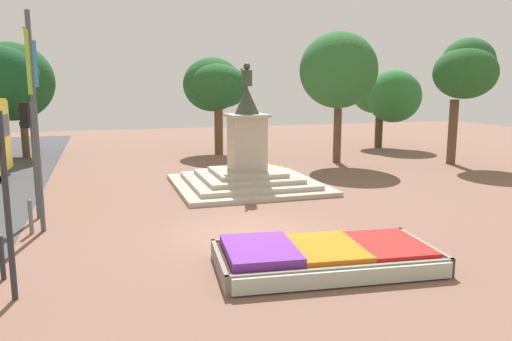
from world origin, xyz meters
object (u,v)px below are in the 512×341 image
object	(u,v)px
banner_pole	(35,113)
traffic_light_mid_block	(29,138)
statue_monument	(247,167)
kerb_bollard_mid_a	(2,256)
flower_planter	(323,257)
kerb_bollard_mid_b	(31,216)

from	to	relation	value
banner_pole	traffic_light_mid_block	bearing A→B (deg)	103.98
statue_monument	banner_pole	world-z (taller)	banner_pole
kerb_bollard_mid_a	flower_planter	bearing A→B (deg)	-11.56
traffic_light_mid_block	kerb_bollard_mid_b	world-z (taller)	traffic_light_mid_block
statue_monument	traffic_light_mid_block	xyz separation A→B (m)	(-7.89, -2.75, 1.75)
statue_monument	kerb_bollard_mid_b	world-z (taller)	statue_monument
banner_pole	kerb_bollard_mid_a	xyz separation A→B (m)	(-0.46, -3.69, -2.92)
kerb_bollard_mid_b	traffic_light_mid_block	bearing A→B (deg)	93.21
banner_pole	kerb_bollard_mid_a	bearing A→B (deg)	-97.15
statue_monument	traffic_light_mid_block	world-z (taller)	statue_monument
flower_planter	kerb_bollard_mid_b	world-z (taller)	kerb_bollard_mid_b
flower_planter	banner_pole	xyz separation A→B (m)	(-6.58, 5.13, 3.19)
kerb_bollard_mid_a	kerb_bollard_mid_b	distance (m)	3.53
kerb_bollard_mid_a	banner_pole	bearing A→B (deg)	82.85
banner_pole	kerb_bollard_mid_b	size ratio (longest dim) A/B	6.21
flower_planter	statue_monument	xyz separation A→B (m)	(0.92, 9.48, 0.58)
banner_pole	kerb_bollard_mid_a	distance (m)	4.73
kerb_bollard_mid_b	statue_monument	bearing A→B (deg)	30.10
traffic_light_mid_block	kerb_bollard_mid_b	size ratio (longest dim) A/B	3.68
kerb_bollard_mid_a	statue_monument	bearing A→B (deg)	45.30
flower_planter	kerb_bollard_mid_a	size ratio (longest dim) A/B	5.31
flower_planter	banner_pole	world-z (taller)	banner_pole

